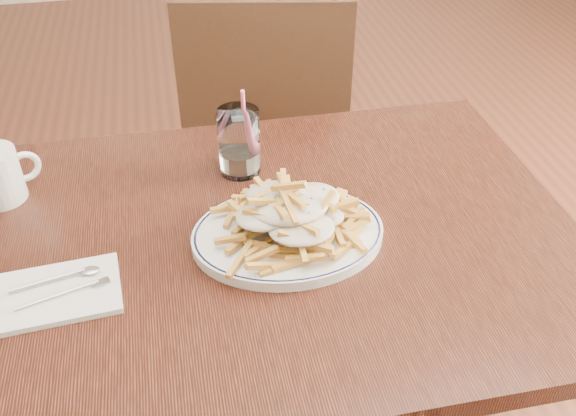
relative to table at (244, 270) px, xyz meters
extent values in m
cube|color=black|center=(0.00, 0.00, 0.06)|extent=(1.20, 0.80, 0.04)
cylinder|color=black|center=(-0.55, 0.35, -0.32)|extent=(0.05, 0.05, 0.71)
cylinder|color=black|center=(0.55, 0.35, -0.32)|extent=(0.05, 0.05, 0.71)
cube|color=black|center=(0.18, 0.80, -0.22)|extent=(0.52, 0.52, 0.04)
cube|color=black|center=(0.14, 0.60, 0.04)|extent=(0.44, 0.12, 0.48)
cylinder|color=black|center=(0.40, 0.95, -0.46)|extent=(0.04, 0.04, 0.43)
cylinder|color=black|center=(0.03, 1.02, -0.46)|extent=(0.04, 0.04, 0.43)
cylinder|color=black|center=(0.33, 0.58, -0.46)|extent=(0.04, 0.04, 0.43)
cylinder|color=black|center=(-0.04, 0.65, -0.46)|extent=(0.04, 0.04, 0.43)
torus|color=black|center=(0.08, -0.02, 0.10)|extent=(0.38, 0.38, 0.01)
ellipsoid|color=beige|center=(0.08, -0.02, 0.16)|extent=(0.23, 0.20, 0.03)
cube|color=silver|center=(-0.31, -0.08, 0.08)|extent=(0.22, 0.15, 0.01)
cylinder|color=white|center=(0.03, 0.21, 0.15)|extent=(0.08, 0.08, 0.13)
cylinder|color=white|center=(0.03, 0.21, 0.10)|extent=(0.07, 0.07, 0.05)
cylinder|color=#FA5F86|center=(0.04, 0.22, 0.17)|extent=(0.02, 0.05, 0.18)
torus|color=white|center=(-0.38, 0.23, 0.13)|extent=(0.06, 0.04, 0.06)
camera|label=1|loc=(-0.09, -0.86, 0.81)|focal=40.00mm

